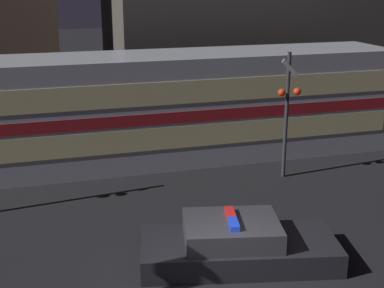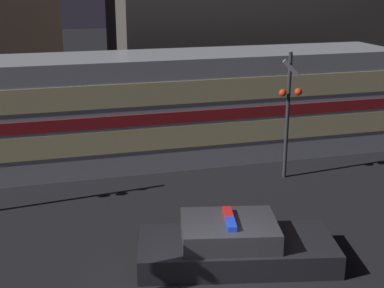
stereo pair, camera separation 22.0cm
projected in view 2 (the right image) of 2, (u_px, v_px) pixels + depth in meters
train at (163, 108)px, 18.54m from camera, size 16.81×2.95×3.70m
police_car at (234, 245)px, 12.03m from camera, size 4.69×2.73×1.14m
crossing_signal_near at (288, 108)px, 16.57m from camera, size 0.76×0.31×4.02m
building_center at (239, 39)px, 25.88m from camera, size 11.98×6.88×6.64m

